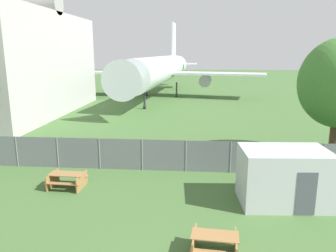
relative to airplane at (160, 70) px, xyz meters
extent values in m
cylinder|color=slate|center=(-5.34, -30.98, -3.19)|extent=(0.07, 0.07, 1.86)
cylinder|color=slate|center=(-2.79, -30.98, -3.19)|extent=(0.07, 0.07, 1.86)
cylinder|color=slate|center=(-0.24, -30.98, -3.19)|extent=(0.07, 0.07, 1.86)
cylinder|color=slate|center=(2.30, -30.98, -3.19)|extent=(0.07, 0.07, 1.86)
cylinder|color=slate|center=(4.85, -30.98, -3.19)|extent=(0.07, 0.07, 1.86)
cylinder|color=slate|center=(7.39, -30.98, -3.19)|extent=(0.07, 0.07, 1.86)
cylinder|color=slate|center=(9.94, -30.98, -3.19)|extent=(0.07, 0.07, 1.86)
cylinder|color=slate|center=(12.48, -30.98, -3.19)|extent=(0.07, 0.07, 1.86)
cube|color=slate|center=(4.85, -30.98, -3.19)|extent=(56.00, 0.01, 1.86)
cylinder|color=white|center=(-0.03, -0.43, 0.05)|extent=(6.26, 30.14, 3.89)
cone|color=white|center=(-1.38, -17.28, 0.05)|extent=(4.19, 4.19, 3.89)
cone|color=white|center=(1.35, 16.92, 0.05)|extent=(3.88, 5.13, 3.50)
cube|color=white|center=(8.74, 0.38, -0.54)|extent=(14.06, 7.02, 0.30)
cylinder|color=#939399|center=(6.75, 0.89, -1.56)|extent=(2.03, 3.63, 1.75)
cube|color=white|center=(-8.57, 1.76, -0.54)|extent=(13.69, 4.99, 0.30)
cylinder|color=#939399|center=(-6.53, 1.94, -1.56)|extent=(2.03, 3.63, 1.75)
cube|color=white|center=(1.08, 13.52, 4.91)|extent=(0.52, 3.51, 5.84)
cube|color=white|center=(1.06, 13.33, 0.44)|extent=(8.79, 3.79, 0.20)
cylinder|color=#2D2D33|center=(-0.81, -10.12, -3.01)|extent=(0.24, 0.24, 2.22)
cylinder|color=#2D2D33|center=(-0.81, -10.12, -3.84)|extent=(0.34, 0.58, 0.56)
cylinder|color=#2D2D33|center=(2.41, 0.88, -3.01)|extent=(0.24, 0.24, 2.22)
cylinder|color=#2D2D33|center=(2.41, 0.88, -3.84)|extent=(0.34, 0.58, 0.56)
cylinder|color=#2D2D33|center=(-2.24, 1.25, -3.01)|extent=(0.24, 0.24, 2.22)
cylinder|color=#2D2D33|center=(-2.24, 1.25, -3.84)|extent=(0.34, 0.58, 0.56)
cube|color=silver|center=(9.39, -34.66, -2.85)|extent=(3.98, 2.70, 2.55)
cube|color=#4C515B|center=(10.04, -35.86, -3.12)|extent=(0.84, 0.09, 1.90)
cube|color=olive|center=(-1.13, -33.82, -3.38)|extent=(1.80, 0.84, 0.04)
cube|color=olive|center=(-1.10, -33.26, -3.68)|extent=(1.77, 0.36, 0.04)
cube|color=olive|center=(-1.15, -34.38, -3.68)|extent=(1.77, 0.36, 0.04)
cube|color=olive|center=(-0.34, -33.85, -3.75)|extent=(0.12, 1.40, 0.74)
cube|color=olive|center=(-1.91, -33.78, -3.75)|extent=(0.12, 1.40, 0.74)
cube|color=olive|center=(6.09, -38.93, -3.38)|extent=(1.66, 0.90, 0.04)
cube|color=olive|center=(6.14, -38.37, -3.68)|extent=(1.62, 0.42, 0.04)
cube|color=olive|center=(6.79, -38.99, -3.75)|extent=(0.18, 1.40, 0.74)
cube|color=olive|center=(5.40, -38.87, -3.75)|extent=(0.18, 1.40, 0.74)
cylinder|color=#4C3823|center=(14.23, -27.97, -2.74)|extent=(0.61, 0.61, 2.76)
camera|label=1|loc=(5.35, -49.00, 2.70)|focal=35.00mm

